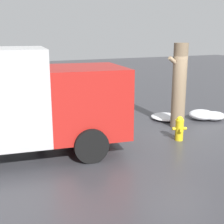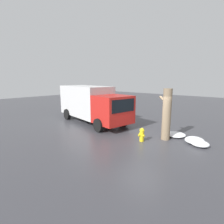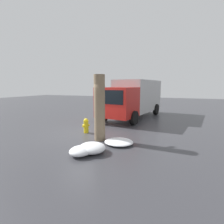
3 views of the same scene
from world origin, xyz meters
TOP-DOWN VIEW (x-y plane):
  - ground_plane at (0.00, 0.00)m, footprint 60.00×60.00m
  - fire_hydrant at (0.00, 0.00)m, footprint 0.46×0.36m
  - tree_trunk at (-0.83, -1.21)m, footprint 0.75×0.49m
  - pedestrian at (4.01, -1.43)m, footprint 0.37×0.37m
  - snow_pile_by_hydrant at (-2.67, -1.35)m, footprint 0.91×0.80m
  - snow_pile_curbside at (-2.33, -1.61)m, footprint 1.00×1.01m
  - snow_pile_by_tree at (-1.05, -2.20)m, footprint 1.13×1.23m

SIDE VIEW (x-z plane):
  - ground_plane at x=0.00m, z-range 0.00..0.00m
  - snow_pile_by_tree at x=-1.05m, z-range 0.00..0.19m
  - snow_pile_by_hydrant at x=-2.67m, z-range 0.00..0.31m
  - snow_pile_curbside at x=-2.33m, z-range 0.00..0.36m
  - fire_hydrant at x=0.00m, z-range 0.01..0.78m
  - pedestrian at x=4.01m, z-range 0.08..1.79m
  - tree_trunk at x=-0.83m, z-range 0.01..2.95m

